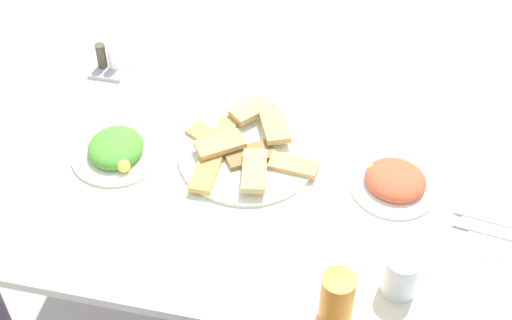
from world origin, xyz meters
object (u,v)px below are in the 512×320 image
dining_table (262,200)px  condiment_caddy (108,63)px  paper_napkin (499,230)px  fork (500,223)px  salad_plate_rice (395,181)px  salad_plate_greens (116,151)px  drinking_glass (401,274)px  pide_platter (246,151)px  spoon (500,235)px  soda_can (337,298)px

dining_table → condiment_caddy: 0.58m
paper_napkin → fork: fork is taller
salad_plate_rice → salad_plate_greens: bearing=3.8°
salad_plate_greens → drinking_glass: 0.72m
salad_plate_greens → pide_platter: bearing=-166.7°
drinking_glass → spoon: bearing=-138.1°
pide_platter → drinking_glass: drinking_glass is taller
dining_table → paper_napkin: size_ratio=9.14×
fork → salad_plate_greens: bearing=7.2°
soda_can → drinking_glass: soda_can is taller
paper_napkin → spoon: size_ratio=0.68×
dining_table → spoon: 0.54m
salad_plate_greens → fork: 0.88m
dining_table → salad_plate_greens: bearing=0.6°
salad_plate_greens → condiment_caddy: condiment_caddy is taller
spoon → paper_napkin: bearing=-82.4°
dining_table → salad_plate_rice: 0.32m
paper_napkin → spoon: spoon is taller
pide_platter → paper_napkin: pide_platter is taller
soda_can → salad_plate_greens: bearing=-30.0°
paper_napkin → soda_can: bearing=42.5°
fork → spoon: 0.04m
soda_can → paper_napkin: soda_can is taller
dining_table → pide_platter: 0.12m
spoon → pide_platter: bearing=-4.6°
soda_can → paper_napkin: bearing=-137.5°
pide_platter → salad_plate_rice: salad_plate_rice is taller
salad_plate_greens → drinking_glass: bearing=160.9°
pide_platter → salad_plate_greens: salad_plate_greens is taller
drinking_glass → paper_napkin: size_ratio=0.72×
dining_table → salad_plate_rice: size_ratio=6.14×
soda_can → spoon: soda_can is taller
drinking_glass → condiment_caddy: drinking_glass is taller
condiment_caddy → paper_napkin: bearing=161.4°
fork → spoon: (0.00, 0.04, 0.00)m
soda_can → fork: size_ratio=0.63×
paper_napkin → condiment_caddy: condiment_caddy is taller
paper_napkin → salad_plate_greens: bearing=-2.4°
salad_plate_rice → soda_can: soda_can is taller
pide_platter → drinking_glass: bearing=141.3°
paper_napkin → condiment_caddy: (1.01, -0.34, 0.02)m
soda_can → pide_platter: bearing=-56.1°
paper_napkin → fork: size_ratio=0.70×
salad_plate_rice → paper_napkin: 0.25m
soda_can → condiment_caddy: size_ratio=1.34×
salad_plate_rice → fork: (-0.23, 0.06, -0.01)m
spoon → condiment_caddy: size_ratio=2.20×
drinking_glass → fork: size_ratio=0.50×
pide_platter → drinking_glass: (-0.38, 0.31, 0.03)m
spoon → salad_plate_greens: bearing=4.0°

